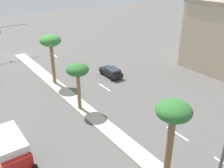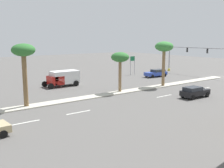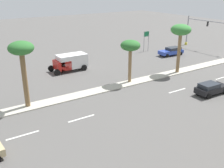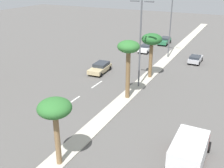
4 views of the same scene
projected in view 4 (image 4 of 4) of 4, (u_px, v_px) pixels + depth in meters
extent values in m
plane|color=#565451|center=(123.00, 100.00, 31.65)|extent=(160.00, 160.00, 0.00)
cube|color=#B7B2A3|center=(152.00, 73.00, 40.26)|extent=(1.80, 94.14, 0.12)
cube|color=silver|center=(73.00, 101.00, 31.51)|extent=(0.20, 2.80, 0.01)
cube|color=silver|center=(97.00, 84.00, 36.14)|extent=(0.20, 2.80, 0.01)
cylinder|color=olive|center=(57.00, 139.00, 20.14)|extent=(0.42, 0.42, 4.38)
ellipsoid|color=#2D6B2D|center=(55.00, 108.00, 19.14)|extent=(2.52, 2.52, 1.38)
cylinder|color=brown|center=(128.00, 75.00, 31.03)|extent=(0.51, 0.51, 5.76)
ellipsoid|color=#2D6B2D|center=(129.00, 47.00, 29.76)|extent=(2.53, 2.53, 1.39)
cylinder|color=brown|center=(151.00, 60.00, 37.54)|extent=(0.49, 0.49, 4.98)
ellipsoid|color=#235B28|center=(152.00, 39.00, 36.40)|extent=(2.81, 2.81, 1.55)
cylinder|color=#515459|center=(140.00, 46.00, 33.26)|extent=(0.20, 0.20, 10.86)
cube|color=#515459|center=(135.00, 1.00, 31.62)|extent=(1.10, 0.24, 0.16)
cube|color=#515459|center=(149.00, 2.00, 30.87)|extent=(1.10, 0.24, 0.16)
cylinder|color=#515459|center=(171.00, 23.00, 45.40)|extent=(0.20, 0.20, 11.77)
cube|color=tan|center=(100.00, 69.00, 40.22)|extent=(2.28, 4.68, 0.60)
cube|color=#262B33|center=(101.00, 64.00, 40.50)|extent=(1.95, 2.62, 0.48)
cylinder|color=black|center=(101.00, 75.00, 38.63)|extent=(0.26, 0.65, 0.64)
cylinder|color=black|center=(89.00, 73.00, 39.32)|extent=(0.26, 0.65, 0.64)
cylinder|color=black|center=(110.00, 68.00, 41.35)|extent=(0.26, 0.65, 0.64)
cylinder|color=black|center=(99.00, 67.00, 42.04)|extent=(0.26, 0.65, 0.64)
cube|color=#B2B2B7|center=(195.00, 59.00, 44.77)|extent=(1.80, 3.90, 0.59)
cube|color=#262B33|center=(195.00, 57.00, 44.19)|extent=(1.62, 2.15, 0.36)
cylinder|color=black|center=(192.00, 58.00, 46.36)|extent=(0.22, 0.64, 0.64)
cylinder|color=black|center=(202.00, 59.00, 45.64)|extent=(0.22, 0.64, 0.64)
cylinder|color=black|center=(188.00, 62.00, 44.12)|extent=(0.22, 0.64, 0.64)
cylinder|color=black|center=(199.00, 64.00, 43.40)|extent=(0.22, 0.64, 0.64)
cube|color=#287047|center=(164.00, 41.00, 56.54)|extent=(1.95, 4.48, 0.66)
cube|color=#262B33|center=(165.00, 38.00, 56.80)|extent=(1.72, 2.48, 0.39)
cylinder|color=black|center=(167.00, 45.00, 55.02)|extent=(0.23, 0.64, 0.64)
cylinder|color=black|center=(158.00, 44.00, 55.72)|extent=(0.23, 0.64, 0.64)
cylinder|color=black|center=(170.00, 42.00, 57.62)|extent=(0.23, 0.64, 0.64)
cylinder|color=black|center=(162.00, 41.00, 58.31)|extent=(0.23, 0.64, 0.64)
cube|color=silver|center=(145.00, 49.00, 50.96)|extent=(1.95, 4.01, 0.59)
cube|color=#262B33|center=(146.00, 46.00, 51.19)|extent=(1.70, 2.23, 0.42)
cylinder|color=black|center=(147.00, 53.00, 49.58)|extent=(0.24, 0.65, 0.64)
cylinder|color=black|center=(139.00, 51.00, 50.24)|extent=(0.24, 0.65, 0.64)
cylinder|color=black|center=(152.00, 49.00, 51.90)|extent=(0.24, 0.65, 0.64)
cylinder|color=black|center=(143.00, 48.00, 52.57)|extent=(0.24, 0.65, 0.64)
cube|color=#B21E19|center=(192.00, 145.00, 21.51)|extent=(2.30, 2.03, 1.32)
cube|color=silver|center=(188.00, 152.00, 20.08)|extent=(2.30, 4.31, 1.99)
cylinder|color=black|center=(181.00, 140.00, 23.32)|extent=(0.28, 0.90, 0.90)
cylinder|color=black|center=(209.00, 147.00, 22.35)|extent=(0.28, 0.90, 0.90)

